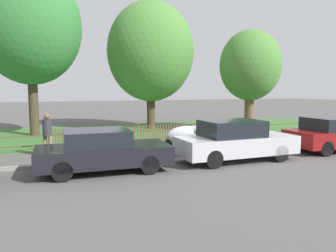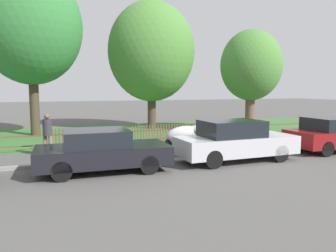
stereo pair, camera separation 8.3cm
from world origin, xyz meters
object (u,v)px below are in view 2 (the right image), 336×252
(tree_mid_park, at_px, (151,52))
(tree_far_left, at_px, (251,66))
(parked_car_navy_estate, at_px, (235,141))
(pedestrian_near_fence, at_px, (47,132))
(parked_car_black_saloon, at_px, (101,150))
(tree_behind_motorcycle, at_px, (31,27))
(parked_car_red_compact, at_px, (333,134))
(covered_motorcycle, at_px, (187,136))

(tree_mid_park, bearing_deg, tree_far_left, -35.19)
(parked_car_navy_estate, relative_size, tree_mid_park, 0.53)
(tree_far_left, bearing_deg, pedestrian_near_fence, -163.06)
(parked_car_black_saloon, height_order, tree_mid_park, tree_mid_park)
(tree_behind_motorcycle, distance_m, tree_mid_park, 7.27)
(tree_mid_park, relative_size, pedestrian_near_fence, 4.92)
(tree_behind_motorcycle, relative_size, tree_far_left, 1.49)
(parked_car_navy_estate, distance_m, parked_car_red_compact, 4.93)
(tree_far_left, bearing_deg, covered_motorcycle, -143.97)
(parked_car_black_saloon, xyz_separation_m, parked_car_navy_estate, (4.79, -0.20, 0.07))
(parked_car_black_saloon, xyz_separation_m, tree_behind_motorcycle, (-2.17, 9.49, 5.30))
(parked_car_red_compact, xyz_separation_m, tree_mid_park, (-4.73, 10.28, 4.29))
(pedestrian_near_fence, bearing_deg, tree_far_left, 51.31)
(tree_far_left, bearing_deg, tree_mid_park, 144.81)
(tree_behind_motorcycle, height_order, tree_far_left, tree_behind_motorcycle)
(tree_mid_park, distance_m, pedestrian_near_fence, 10.56)
(tree_behind_motorcycle, xyz_separation_m, pedestrian_near_fence, (0.59, -6.40, -5.04))
(parked_car_navy_estate, distance_m, tree_far_left, 9.29)
(parked_car_black_saloon, distance_m, tree_behind_motorcycle, 11.08)
(covered_motorcycle, height_order, tree_behind_motorcycle, tree_behind_motorcycle)
(parked_car_navy_estate, bearing_deg, pedestrian_near_fence, 152.14)
(parked_car_red_compact, bearing_deg, parked_car_navy_estate, -175.55)
(covered_motorcycle, bearing_deg, parked_car_red_compact, -15.67)
(parked_car_navy_estate, xyz_separation_m, pedestrian_near_fence, (-6.37, 3.29, 0.20))
(covered_motorcycle, xyz_separation_m, tree_far_left, (6.22, 4.52, 3.33))
(tree_mid_park, bearing_deg, parked_car_red_compact, -65.30)
(tree_far_left, bearing_deg, parked_car_red_compact, -93.63)
(tree_mid_park, xyz_separation_m, tree_far_left, (5.15, -3.63, -1.01))
(tree_behind_motorcycle, bearing_deg, tree_far_left, -12.95)
(parked_car_red_compact, relative_size, pedestrian_near_fence, 2.36)
(parked_car_black_saloon, relative_size, pedestrian_near_fence, 2.51)
(parked_car_black_saloon, distance_m, pedestrian_near_fence, 3.48)
(tree_mid_park, bearing_deg, pedestrian_near_fence, -132.36)
(tree_behind_motorcycle, bearing_deg, parked_car_navy_estate, -54.31)
(parked_car_black_saloon, height_order, pedestrian_near_fence, pedestrian_near_fence)
(parked_car_navy_estate, xyz_separation_m, tree_mid_park, (0.20, 10.49, 4.26))
(covered_motorcycle, height_order, tree_far_left, tree_far_left)
(parked_car_black_saloon, bearing_deg, tree_mid_park, 66.38)
(tree_behind_motorcycle, bearing_deg, pedestrian_near_fence, -84.73)
(tree_behind_motorcycle, xyz_separation_m, tree_mid_park, (7.16, 0.80, -0.98))
(covered_motorcycle, relative_size, tree_mid_park, 0.23)
(tree_far_left, relative_size, pedestrian_near_fence, 3.68)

